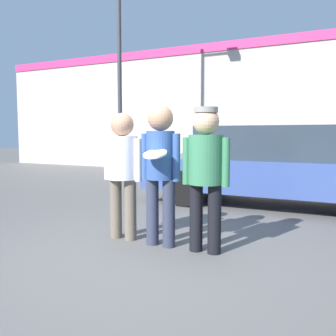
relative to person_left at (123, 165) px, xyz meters
name	(u,v)px	position (x,y,z in m)	size (l,w,h in m)	color
ground_plane	(159,250)	(0.63, -0.20, -0.95)	(56.00, 56.00, 0.00)	#5B5956
storefront_building	(288,105)	(0.63, 8.55, 1.30)	(24.00, 0.22, 4.44)	#B2A89E
person_left	(123,165)	(0.00, 0.00, 0.00)	(0.55, 0.38, 1.59)	#665B4C
person_middle_with_frisbee	(160,163)	(0.57, -0.05, 0.04)	(0.50, 0.54, 1.67)	#2D3347
person_right	(206,166)	(1.13, -0.04, 0.03)	(0.55, 0.38, 1.63)	black
parked_car_near	(273,166)	(1.25, 3.13, -0.20)	(4.73, 1.83, 1.48)	#334784
street_lamp	(125,31)	(-3.17, 4.97, 3.20)	(1.35, 0.35, 6.89)	#38383D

